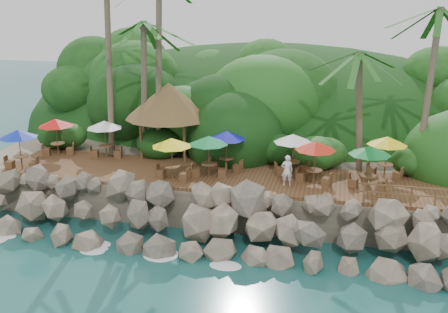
# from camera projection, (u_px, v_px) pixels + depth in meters

# --- Properties ---
(ground) EXTENTS (140.00, 140.00, 0.00)m
(ground) POSITION_uv_depth(u_px,v_px,m) (196.00, 262.00, 24.33)
(ground) COLOR #19514F
(ground) RESTS_ON ground
(land_base) EXTENTS (32.00, 25.20, 2.10)m
(land_base) POSITION_uv_depth(u_px,v_px,m) (254.00, 148.00, 38.92)
(land_base) COLOR gray
(land_base) RESTS_ON ground
(jungle_hill) EXTENTS (44.80, 28.00, 15.40)m
(jungle_hill) POSITION_uv_depth(u_px,v_px,m) (268.00, 136.00, 46.21)
(jungle_hill) COLOR #143811
(jungle_hill) RESTS_ON ground
(seawall) EXTENTS (29.00, 4.00, 2.30)m
(seawall) POSITION_uv_depth(u_px,v_px,m) (206.00, 222.00, 25.86)
(seawall) COLOR gray
(seawall) RESTS_ON ground
(terrace) EXTENTS (26.00, 5.00, 0.20)m
(terrace) POSITION_uv_depth(u_px,v_px,m) (224.00, 177.00, 29.27)
(terrace) COLOR brown
(terrace) RESTS_ON land_base
(jungle_foliage) EXTENTS (44.00, 16.00, 12.00)m
(jungle_foliage) POSITION_uv_depth(u_px,v_px,m) (251.00, 165.00, 38.30)
(jungle_foliage) COLOR #143811
(jungle_foliage) RESTS_ON ground
(foam_line) EXTENTS (25.20, 0.80, 0.06)m
(foam_line) POSITION_uv_depth(u_px,v_px,m) (197.00, 258.00, 24.61)
(foam_line) COLOR white
(foam_line) RESTS_ON ground
(palms) EXTENTS (30.03, 6.80, 13.25)m
(palms) POSITION_uv_depth(u_px,v_px,m) (281.00, 0.00, 28.43)
(palms) COLOR brown
(palms) RESTS_ON ground
(palapa) EXTENTS (5.52, 5.52, 4.60)m
(palapa) POSITION_uv_depth(u_px,v_px,m) (169.00, 100.00, 32.18)
(palapa) COLOR brown
(palapa) RESTS_ON ground
(dining_clusters) EXTENTS (22.82, 5.36, 2.38)m
(dining_clusters) POSITION_uv_depth(u_px,v_px,m) (209.00, 140.00, 29.01)
(dining_clusters) COLOR brown
(dining_clusters) RESTS_ON terrace
(railing) EXTENTS (7.20, 0.10, 1.00)m
(railing) POSITION_uv_depth(u_px,v_px,m) (436.00, 196.00, 24.54)
(railing) COLOR brown
(railing) RESTS_ON terrace
(waiter) EXTENTS (0.70, 0.54, 1.70)m
(waiter) POSITION_uv_depth(u_px,v_px,m) (287.00, 171.00, 27.36)
(waiter) COLOR white
(waiter) RESTS_ON terrace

